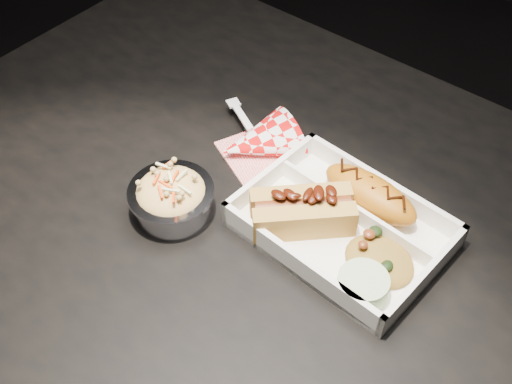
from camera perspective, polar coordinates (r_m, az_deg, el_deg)
dining_table at (r=0.90m, az=2.85°, el=-6.86°), size 1.20×0.80×0.75m
food_tray at (r=0.82m, az=7.68°, el=-3.19°), size 0.26×0.20×0.04m
fried_pastry at (r=0.84m, az=10.10°, el=-0.17°), size 0.14×0.06×0.04m
hotdog at (r=0.81m, az=4.16°, el=-1.59°), size 0.13×0.13×0.06m
fried_rice_mound at (r=0.79m, az=11.02°, el=-5.54°), size 0.09×0.08×0.03m
cupcake_liner at (r=0.76m, az=9.44°, el=-8.26°), size 0.06×0.06×0.03m
foil_coleslaw_cup at (r=0.83m, az=-7.52°, el=-0.38°), size 0.11×0.11×0.07m
napkin_fork at (r=0.91m, az=0.14°, el=4.42°), size 0.17×0.15×0.10m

